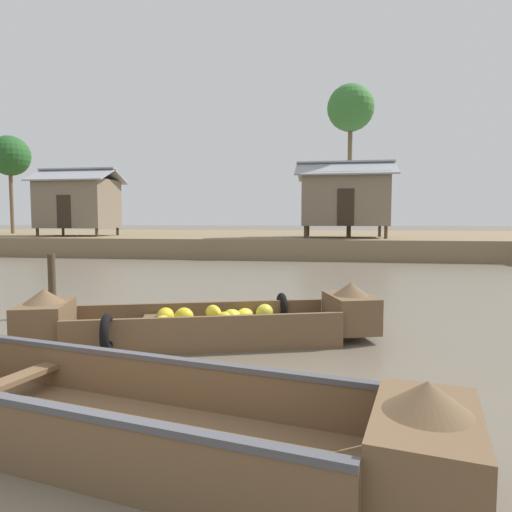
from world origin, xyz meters
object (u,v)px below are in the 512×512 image
Objects in this scene: banana_boat at (205,322)px; palm_tree_mid at (351,109)px; mooring_post at (52,285)px; palm_tree_far at (10,156)px; stilt_house_left at (78,203)px; stilt_house_mid_left at (345,199)px; viewer_boat at (89,406)px.

palm_tree_mid is at bearing 81.24° from banana_boat.
mooring_post is (-6.27, -17.36, -7.13)m from palm_tree_mid.
palm_tree_far reaches higher than banana_boat.
stilt_house_mid_left reaches higher than stilt_house_left.
mooring_post is at bearing -109.85° from palm_tree_mid.
banana_boat is at bearing -98.76° from palm_tree_mid.
mooring_post reaches higher than banana_boat.
stilt_house_mid_left reaches higher than banana_boat.
viewer_boat is 0.75× the size of palm_tree_mid.
viewer_boat is 5.05× the size of mooring_post.
viewer_boat is at bearing -97.96° from palm_tree_mid.
palm_tree_far reaches higher than mooring_post.
stilt_house_left is 14.98m from stilt_house_mid_left.
viewer_boat is 1.31× the size of stilt_house_left.
stilt_house_left reaches higher than viewer_boat.
banana_boat is 20.33m from palm_tree_mid.
stilt_house_mid_left is 22.32m from palm_tree_far.
palm_tree_mid is (3.05, 21.79, 7.46)m from viewer_boat.
palm_tree_far is (-19.03, 24.23, 5.81)m from viewer_boat.
palm_tree_far reaches higher than stilt_house_mid_left.
stilt_house_mid_left is (14.98, -0.19, 0.10)m from stilt_house_left.
viewer_boat is 23.23m from palm_tree_mid.
palm_tree_mid reaches higher than stilt_house_left.
palm_tree_mid is 22.27m from palm_tree_far.
banana_boat is at bearing -47.78° from palm_tree_far.
palm_tree_mid reaches higher than mooring_post.
mooring_post is (8.99, -16.36, -2.25)m from stilt_house_left.
palm_tree_mid is 6.74× the size of mooring_post.
palm_tree_mid is at bearing 76.93° from stilt_house_mid_left.
banana_boat is 29.14m from palm_tree_far.
viewer_boat is (-0.16, -3.08, -0.03)m from banana_boat.
banana_boat is 0.81× the size of palm_tree_far.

